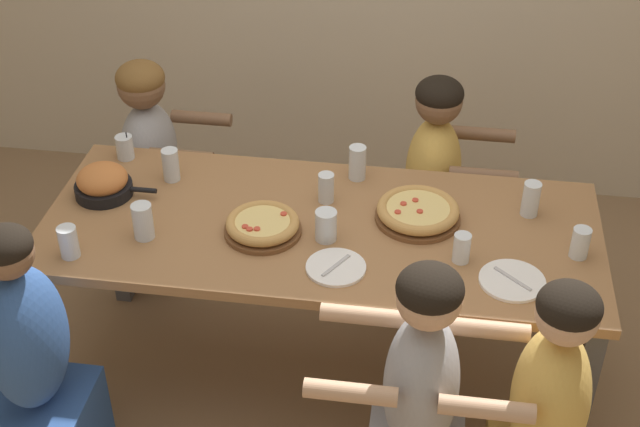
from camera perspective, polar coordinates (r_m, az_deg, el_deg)
ground_plane at (r=3.84m, az=0.00°, el=-10.33°), size 18.00×18.00×0.00m
dining_table at (r=3.37m, az=0.00°, el=-1.90°), size 2.08×0.87×0.79m
pizza_board_main at (r=3.27m, az=-3.69°, el=-0.76°), size 0.29×0.29×0.06m
pizza_board_second at (r=3.35m, az=6.28°, el=0.10°), size 0.32×0.32×0.06m
skillet_bowl at (r=3.56m, az=-13.72°, el=1.94°), size 0.33×0.22×0.13m
empty_plate_a at (r=3.11m, az=1.02°, el=-3.47°), size 0.21×0.21×0.02m
empty_plate_b at (r=3.12m, az=12.20°, el=-4.22°), size 0.23×0.23×0.02m
cocktail_glass_blue at (r=3.78m, az=-12.38°, el=4.10°), size 0.07×0.07×0.13m
drinking_glass_a at (r=3.56m, az=2.41°, el=3.13°), size 0.07×0.07×0.14m
drinking_glass_b at (r=3.59m, az=-9.52°, el=2.97°), size 0.07×0.07×0.13m
drinking_glass_c at (r=3.27m, az=16.31°, el=-1.90°), size 0.07×0.07×0.12m
drinking_glass_d at (r=3.16m, az=9.05°, el=-2.28°), size 0.06×0.06×0.11m
drinking_glass_e at (r=3.28m, az=-11.27°, el=-0.49°), size 0.07×0.07×0.14m
drinking_glass_f at (r=3.21m, az=0.39°, el=-0.77°), size 0.08×0.08×0.12m
drinking_glass_g at (r=3.26m, az=-15.78°, el=-1.87°), size 0.07×0.07×0.12m
drinking_glass_h at (r=3.43m, az=13.33°, el=0.83°), size 0.07×0.07×0.14m
drinking_glass_i at (r=3.42m, az=0.40°, el=1.55°), size 0.06×0.06×0.12m
diner_near_midright at (r=2.99m, az=6.22°, el=-12.86°), size 0.51×0.40×1.15m
diner_far_midright at (r=4.00m, az=7.15°, el=0.95°), size 0.51×0.40×1.10m
diner_far_left at (r=4.20m, az=-10.61°, el=2.37°), size 0.51×0.40×1.08m
diner_near_left at (r=3.26m, az=-17.66°, el=-9.96°), size 0.51×0.40×1.15m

